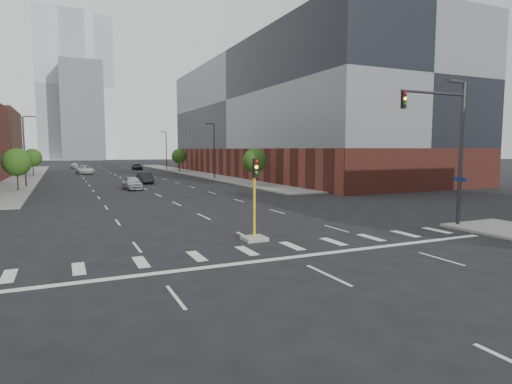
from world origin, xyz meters
TOP-DOWN VIEW (x-y plane):
  - ground at (0.00, 0.00)m, footprint 400.00×400.00m
  - sidewalk_left_far at (-15.00, 74.00)m, footprint 5.00×92.00m
  - sidewalk_right_far at (15.00, 74.00)m, footprint 5.00×92.00m
  - building_right_main at (29.50, 60.00)m, footprint 24.00×70.00m
  - tower_left at (-8.00, 220.00)m, footprint 22.00×22.00m
  - tower_right at (10.00, 260.00)m, footprint 20.00×20.00m
  - tower_mid at (0.00, 200.00)m, footprint 18.00×18.00m
  - median_traffic_signal at (0.00, 8.97)m, footprint 1.20×1.20m
  - mast_arm_signal at (12.61, 7.50)m, footprint 5.12×0.90m
  - streetlight_right_a at (13.41, 55.00)m, footprint 1.60×0.22m
  - streetlight_right_b at (13.41, 90.00)m, footprint 1.60×0.22m
  - streetlight_left at (-13.41, 50.00)m, footprint 1.60×0.22m
  - tree_left_near at (-14.00, 45.00)m, footprint 3.20×3.20m
  - tree_left_far at (-14.00, 75.00)m, footprint 3.20×3.20m
  - tree_right_near at (14.00, 40.00)m, footprint 3.20×3.20m
  - tree_right_far at (14.00, 80.00)m, footprint 3.20×3.20m
  - car_near_left at (-1.50, 41.82)m, footprint 2.16×4.81m
  - car_mid_right at (1.50, 50.47)m, footprint 1.75×4.96m
  - car_far_left at (-5.10, 79.61)m, footprint 3.15×6.20m
  - car_deep_right at (7.10, 93.17)m, footprint 2.22×5.21m
  - car_distant at (-6.28, 108.19)m, footprint 1.81×4.48m

SIDE VIEW (x-z plane):
  - ground at x=0.00m, z-range 0.00..0.00m
  - sidewalk_left_far at x=-15.00m, z-range 0.00..0.15m
  - sidewalk_right_far at x=15.00m, z-range 0.00..0.15m
  - car_deep_right at x=7.10m, z-range 0.00..1.50m
  - car_distant at x=-6.28m, z-range 0.00..1.52m
  - car_near_left at x=-1.50m, z-range 0.00..1.60m
  - car_mid_right at x=1.50m, z-range 0.00..1.63m
  - car_far_left at x=-5.10m, z-range 0.00..1.68m
  - median_traffic_signal at x=0.00m, z-range -1.23..3.17m
  - tree_left_near at x=-14.00m, z-range 0.97..5.82m
  - tree_left_far at x=-14.00m, z-range 0.97..5.82m
  - tree_right_near at x=14.00m, z-range 0.97..5.82m
  - tree_right_far at x=14.00m, z-range 0.97..5.82m
  - streetlight_right_a at x=13.41m, z-range 0.47..9.55m
  - streetlight_right_b at x=13.41m, z-range 0.47..9.55m
  - streetlight_left at x=-13.41m, z-range 0.47..9.55m
  - mast_arm_signal at x=12.61m, z-range 1.11..10.18m
  - building_right_main at x=29.50m, z-range 0.00..22.00m
  - tower_mid at x=0.00m, z-range 0.00..44.00m
  - tower_left at x=-8.00m, z-range 0.00..70.00m
  - tower_right at x=10.00m, z-range 0.00..80.00m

